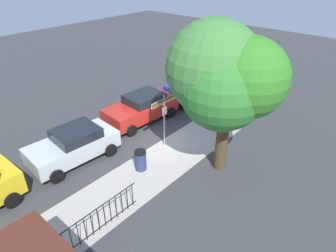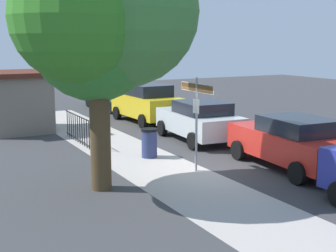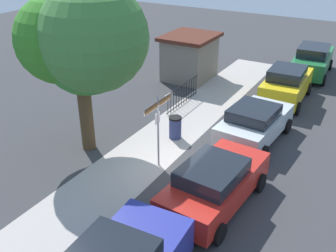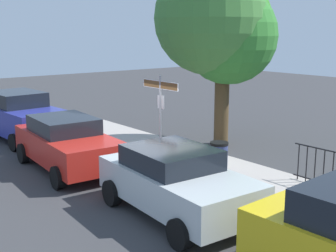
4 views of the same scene
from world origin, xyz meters
TOP-DOWN VIEW (x-y plane):
  - ground_plane at (0.00, 0.00)m, footprint 60.00×60.00m
  - sidewalk_strip at (2.00, 1.30)m, footprint 24.00×2.60m
  - street_sign at (-0.13, 0.40)m, footprint 1.76×0.07m
  - shade_tree at (-0.40, 3.35)m, footprint 3.98×4.90m
  - car_red at (-1.25, -2.37)m, footprint 4.52×2.35m
  - car_silver at (3.55, -2.03)m, footprint 4.23×2.39m
  - car_yellow at (8.35, -2.05)m, footprint 4.24×2.16m
  - car_green at (13.15, -2.34)m, footprint 4.73×2.28m
  - iron_fence at (5.33, 2.30)m, footprint 3.25×0.04m
  - utility_shed at (8.95, 3.80)m, footprint 3.20×2.78m
  - trash_bin at (2.05, 0.90)m, footprint 0.55×0.55m

SIDE VIEW (x-z plane):
  - ground_plane at x=0.00m, z-range 0.00..0.00m
  - sidewalk_strip at x=2.00m, z-range 0.00..0.00m
  - trash_bin at x=2.05m, z-range 0.00..0.98m
  - iron_fence at x=5.33m, z-range 0.02..1.09m
  - car_silver at x=3.55m, z-range 0.03..1.59m
  - car_red at x=-1.25m, z-range 0.03..1.64m
  - car_yellow at x=8.35m, z-range 0.01..1.85m
  - car_green at x=13.15m, z-range 0.01..1.86m
  - utility_shed at x=8.95m, z-range 0.03..2.61m
  - street_sign at x=-0.13m, z-range 0.62..3.44m
  - shade_tree at x=-0.40m, z-range 1.09..7.67m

